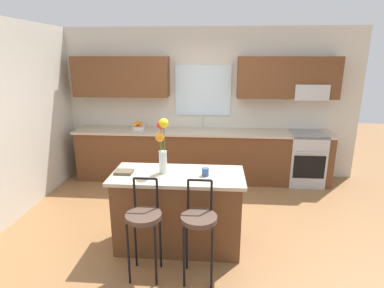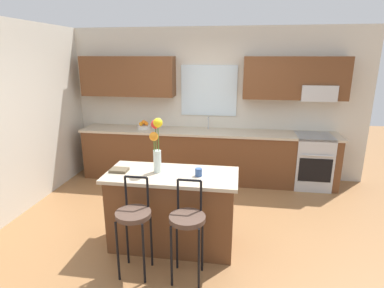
% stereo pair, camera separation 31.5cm
% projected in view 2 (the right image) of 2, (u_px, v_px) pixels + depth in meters
% --- Properties ---
extents(ground_plane, '(14.00, 14.00, 0.00)m').
position_uv_depth(ground_plane, '(192.00, 227.00, 4.17)').
color(ground_plane, olive).
extents(wall_left, '(0.12, 4.60, 2.70)m').
position_uv_depth(wall_left, '(19.00, 118.00, 4.46)').
color(wall_left, beige).
rests_on(wall_left, ground).
extents(back_wall_assembly, '(5.60, 0.50, 2.70)m').
position_uv_depth(back_wall_assembly, '(211.00, 96.00, 5.64)').
color(back_wall_assembly, beige).
rests_on(back_wall_assembly, ground).
extents(counter_run, '(4.56, 0.64, 0.92)m').
position_uv_depth(counter_run, '(206.00, 155.00, 5.66)').
color(counter_run, brown).
rests_on(counter_run, ground).
extents(sink_faucet, '(0.02, 0.13, 0.23)m').
position_uv_depth(sink_faucet, '(208.00, 122.00, 5.63)').
color(sink_faucet, '#B7BABC').
rests_on(sink_faucet, counter_run).
extents(oven_range, '(0.60, 0.64, 0.92)m').
position_uv_depth(oven_range, '(312.00, 161.00, 5.37)').
color(oven_range, '#B7BABC').
rests_on(oven_range, ground).
extents(kitchen_island, '(1.51, 0.68, 0.92)m').
position_uv_depth(kitchen_island, '(172.00, 210.00, 3.67)').
color(kitchen_island, brown).
rests_on(kitchen_island, ground).
extents(bar_stool_near, '(0.36, 0.36, 1.04)m').
position_uv_depth(bar_stool_near, '(134.00, 218.00, 3.14)').
color(bar_stool_near, black).
rests_on(bar_stool_near, ground).
extents(bar_stool_middle, '(0.36, 0.36, 1.04)m').
position_uv_depth(bar_stool_middle, '(187.00, 222.00, 3.06)').
color(bar_stool_middle, black).
rests_on(bar_stool_middle, ground).
extents(flower_vase, '(0.15, 0.15, 0.63)m').
position_uv_depth(flower_vase, '(156.00, 141.00, 3.49)').
color(flower_vase, silver).
rests_on(flower_vase, kitchen_island).
extents(mug_ceramic, '(0.08, 0.08, 0.09)m').
position_uv_depth(mug_ceramic, '(199.00, 172.00, 3.46)').
color(mug_ceramic, '#33518C').
rests_on(mug_ceramic, kitchen_island).
extents(cookbook, '(0.20, 0.15, 0.03)m').
position_uv_depth(cookbook, '(119.00, 170.00, 3.61)').
color(cookbook, brown).
rests_on(cookbook, kitchen_island).
extents(fruit_bowl_oranges, '(0.24, 0.24, 0.16)m').
position_uv_depth(fruit_bowl_oranges, '(144.00, 126.00, 5.69)').
color(fruit_bowl_oranges, silver).
rests_on(fruit_bowl_oranges, counter_run).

